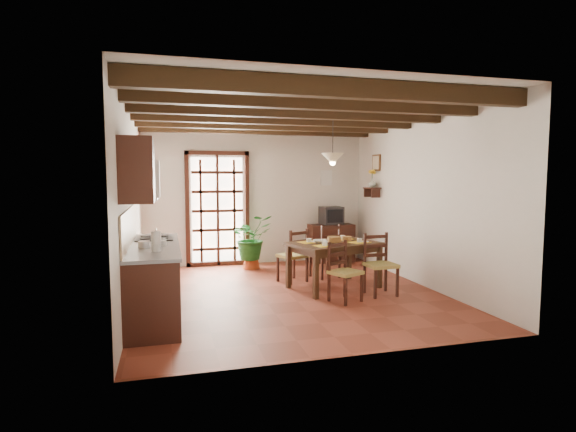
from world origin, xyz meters
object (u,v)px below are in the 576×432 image
object	(u,v)px
dining_table	(334,248)
chair_far_left	(293,265)
chair_near_left	(345,283)
sideboard	(331,243)
chair_far_right	(325,261)
chair_near_right	(380,276)
kitchen_counter	(154,279)
potted_plant	(251,239)
pendant_lamp	(333,158)
crt_tv	(331,215)

from	to	relation	value
dining_table	chair_far_left	xyz separation A→B (m)	(-0.52, 0.57, -0.36)
chair_near_left	sideboard	distance (m)	3.00
chair_far_right	sideboard	world-z (taller)	chair_far_right
chair_near_right	chair_far_right	world-z (taller)	chair_far_right
chair_far_right	sideboard	distance (m)	1.48
chair_near_left	sideboard	world-z (taller)	chair_near_left
dining_table	chair_near_right	distance (m)	0.85
dining_table	sideboard	size ratio (longest dim) A/B	1.68
kitchen_counter	chair_near_right	distance (m)	3.28
kitchen_counter	chair_far_left	bearing A→B (deg)	30.08
chair_near_right	potted_plant	xyz separation A→B (m)	(-1.53, 2.41, 0.28)
kitchen_counter	dining_table	bearing A→B (deg)	14.65
chair_far_left	pendant_lamp	xyz separation A→B (m)	(0.52, -0.47, 1.79)
potted_plant	pendant_lamp	world-z (taller)	pendant_lamp
chair_far_right	crt_tv	xyz separation A→B (m)	(0.61, 1.34, 0.68)
crt_tv	potted_plant	xyz separation A→B (m)	(-1.74, -0.26, -0.40)
potted_plant	pendant_lamp	xyz separation A→B (m)	(1.00, -1.74, 1.51)
crt_tv	pendant_lamp	bearing A→B (deg)	-114.20
kitchen_counter	dining_table	xyz separation A→B (m)	(2.74, 0.72, 0.17)
dining_table	chair_far_right	distance (m)	0.85
chair_far_right	crt_tv	bearing A→B (deg)	-131.75
kitchen_counter	dining_table	distance (m)	2.84
chair_near_left	sideboard	bearing A→B (deg)	47.62
potted_plant	dining_table	bearing A→B (deg)	-61.41
potted_plant	pendant_lamp	distance (m)	2.51
chair_far_right	potted_plant	distance (m)	1.58
chair_far_right	chair_far_left	bearing A→B (deg)	-0.58
chair_far_right	crt_tv	distance (m)	1.62
chair_far_left	sideboard	xyz separation A→B (m)	(1.26, 1.54, 0.11)
chair_near_left	potted_plant	bearing A→B (deg)	83.01
dining_table	chair_near_left	xyz separation A→B (m)	(-0.13, -0.76, -0.37)
chair_near_left	pendant_lamp	world-z (taller)	pendant_lamp
dining_table	pendant_lamp	world-z (taller)	pendant_lamp
kitchen_counter	chair_far_right	distance (m)	3.23
dining_table	chair_far_left	size ratio (longest dim) A/B	1.71
pendant_lamp	sideboard	bearing A→B (deg)	69.76
sideboard	potted_plant	xyz separation A→B (m)	(-1.74, -0.27, 0.18)
chair_near_left	chair_far_left	distance (m)	1.39
kitchen_counter	pendant_lamp	bearing A→B (deg)	16.59
crt_tv	chair_far_left	bearing A→B (deg)	-133.36
crt_tv	potted_plant	bearing A→B (deg)	-175.30
chair_near_left	chair_far_left	bearing A→B (deg)	80.93
kitchen_counter	crt_tv	bearing A→B (deg)	39.01
dining_table	chair_near_right	bearing A→B (deg)	-63.70
kitchen_counter	pendant_lamp	size ratio (longest dim) A/B	2.66
sideboard	pendant_lamp	bearing A→B (deg)	-109.65
kitchen_counter	chair_near_right	size ratio (longest dim) A/B	2.44
chair_near_right	kitchen_counter	bearing A→B (deg)	-179.60
sideboard	crt_tv	bearing A→B (deg)	-89.41
chair_near_left	pendant_lamp	bearing A→B (deg)	56.01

